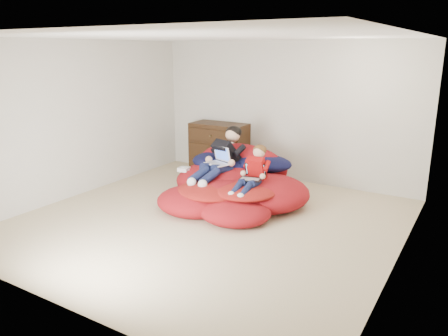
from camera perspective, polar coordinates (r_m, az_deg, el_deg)
room_shell at (r=6.13m, az=-2.01°, el=-5.01°), size 5.10×5.10×2.77m
dresser at (r=8.47m, az=-0.64°, el=2.60°), size 1.10×0.62×0.98m
beanbag_pile at (r=6.99m, az=1.32°, el=-2.12°), size 2.34×2.26×0.85m
cream_pillow at (r=7.74m, az=0.41°, el=2.39°), size 0.49×0.31×0.31m
older_boy at (r=7.04m, az=-0.16°, el=1.76°), size 0.46×1.28×0.78m
younger_boy at (r=6.45m, az=3.84°, el=-0.30°), size 0.28×0.87×0.65m
laptop_white at (r=6.96m, az=-0.63°, el=1.16°), size 0.43×0.42×0.27m
laptop_black at (r=6.46m, az=3.78°, el=-0.89°), size 0.36×0.39×0.22m
power_adapter at (r=7.27m, az=-5.25°, el=-0.16°), size 0.19×0.19×0.06m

